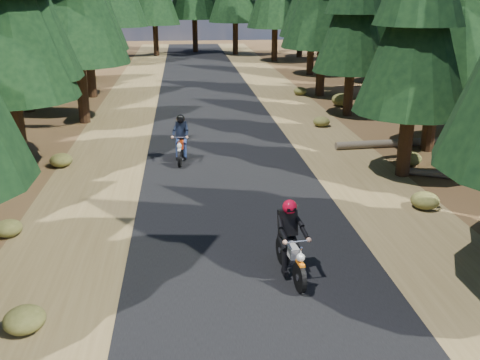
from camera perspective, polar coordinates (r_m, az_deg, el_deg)
name	(u,v)px	position (r m, az deg, el deg)	size (l,w,h in m)	color
ground	(246,239)	(14.06, 0.66, -6.26)	(120.00, 120.00, 0.00)	#4E331C
road	(229,176)	(18.67, -1.15, 0.40)	(6.00, 100.00, 0.01)	black
shoulder_l	(95,181)	(18.86, -15.21, -0.11)	(3.20, 100.00, 0.01)	brown
shoulder_r	(357,172)	(19.59, 12.38, 0.85)	(3.20, 100.00, 0.01)	brown
log_near	(402,143)	(23.30, 16.92, 3.84)	(0.32, 0.32, 5.80)	#4C4233
log_far	(457,176)	(19.78, 22.17, 0.37)	(0.24, 0.24, 3.56)	#4C4233
understory_shrubs	(317,149)	(21.20, 8.23, 3.30)	(14.58, 28.69, 0.72)	#474C1E
rider_lead	(291,253)	(12.08, 5.42, -7.73)	(0.83, 2.07, 1.79)	beige
rider_follow	(181,147)	(20.24, -6.30, 3.56)	(0.79, 2.04, 1.78)	#AA2D0B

